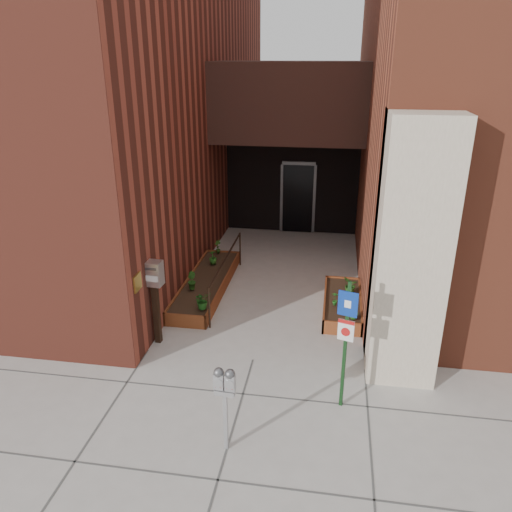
% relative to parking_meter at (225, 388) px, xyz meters
% --- Properties ---
extents(ground, '(80.00, 80.00, 0.00)m').
position_rel_parking_meter_xyz_m(ground, '(0.01, 2.22, -1.03)').
color(ground, '#9E9991').
rests_on(ground, ground).
extents(architecture, '(20.00, 14.60, 10.00)m').
position_rel_parking_meter_xyz_m(architecture, '(-0.17, 9.11, 3.95)').
color(architecture, maroon).
rests_on(architecture, ground).
extents(planter_left, '(0.90, 3.60, 0.30)m').
position_rel_parking_meter_xyz_m(planter_left, '(-1.54, 4.92, -0.89)').
color(planter_left, brown).
rests_on(planter_left, ground).
extents(planter_right, '(0.80, 2.20, 0.30)m').
position_rel_parking_meter_xyz_m(planter_right, '(1.61, 4.42, -0.89)').
color(planter_right, brown).
rests_on(planter_right, ground).
extents(handrail, '(0.04, 3.34, 0.90)m').
position_rel_parking_meter_xyz_m(handrail, '(-1.04, 4.87, -0.28)').
color(handrail, black).
rests_on(handrail, ground).
extents(parking_meter, '(0.30, 0.14, 1.33)m').
position_rel_parking_meter_xyz_m(parking_meter, '(0.00, 0.00, 0.00)').
color(parking_meter, '#A1A1A3').
rests_on(parking_meter, ground).
extents(sign_post, '(0.29, 0.11, 2.15)m').
position_rel_parking_meter_xyz_m(sign_post, '(1.59, 1.19, 0.30)').
color(sign_post, '#123315').
rests_on(sign_post, ground).
extents(payment_dropbox, '(0.35, 0.28, 1.68)m').
position_rel_parking_meter_xyz_m(payment_dropbox, '(-1.89, 2.55, 0.18)').
color(payment_dropbox, black).
rests_on(payment_dropbox, ground).
extents(shrub_left_a, '(0.47, 0.47, 0.37)m').
position_rel_parking_meter_xyz_m(shrub_left_a, '(-1.24, 3.46, -0.54)').
color(shrub_left_a, '#1C5518').
rests_on(shrub_left_a, planter_left).
extents(shrub_left_b, '(0.31, 0.31, 0.40)m').
position_rel_parking_meter_xyz_m(shrub_left_b, '(-1.72, 4.32, -0.53)').
color(shrub_left_b, '#204F16').
rests_on(shrub_left_b, planter_left).
extents(shrub_left_c, '(0.28, 0.28, 0.35)m').
position_rel_parking_meter_xyz_m(shrub_left_c, '(-1.59, 5.80, -0.55)').
color(shrub_left_c, '#245D1A').
rests_on(shrub_left_c, planter_left).
extents(shrub_left_d, '(0.27, 0.27, 0.36)m').
position_rel_parking_meter_xyz_m(shrub_left_d, '(-1.63, 6.52, -0.54)').
color(shrub_left_d, '#265117').
rests_on(shrub_left_d, planter_left).
extents(shrub_right_a, '(0.25, 0.25, 0.32)m').
position_rel_parking_meter_xyz_m(shrub_right_a, '(1.82, 3.52, -0.56)').
color(shrub_right_a, '#25621C').
rests_on(shrub_right_a, planter_right).
extents(shrub_right_b, '(0.19, 0.19, 0.31)m').
position_rel_parking_meter_xyz_m(shrub_right_b, '(1.44, 4.03, -0.57)').
color(shrub_right_b, '#1D601B').
rests_on(shrub_right_b, planter_right).
extents(shrub_right_c, '(0.34, 0.34, 0.37)m').
position_rel_parking_meter_xyz_m(shrub_right_c, '(1.77, 4.63, -0.54)').
color(shrub_right_c, '#245117').
rests_on(shrub_right_c, planter_right).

